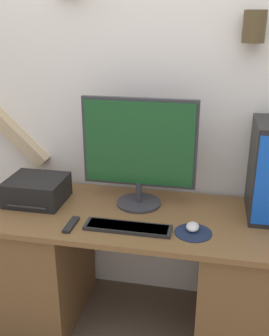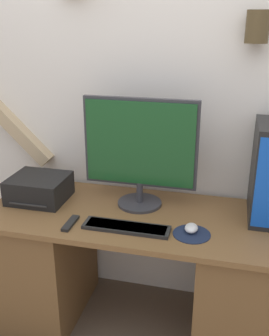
{
  "view_description": "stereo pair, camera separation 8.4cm",
  "coord_description": "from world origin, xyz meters",
  "px_view_note": "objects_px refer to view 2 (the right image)",
  "views": [
    {
      "loc": [
        0.37,
        -1.52,
        1.73
      ],
      "look_at": [
        -0.01,
        0.34,
        1.01
      ],
      "focal_mm": 42.0,
      "sensor_mm": 36.0,
      "label": 1
    },
    {
      "loc": [
        0.45,
        -1.5,
        1.73
      ],
      "look_at": [
        -0.01,
        0.34,
        1.01
      ],
      "focal_mm": 42.0,
      "sensor_mm": 36.0,
      "label": 2
    }
  ],
  "objects_px": {
    "monitor": "(140,148)",
    "remote_control": "(70,223)",
    "printer": "(39,188)",
    "mouse": "(191,228)",
    "computer_tower": "(269,172)",
    "keyboard": "(126,227)"
  },
  "relations": [
    {
      "from": "monitor",
      "to": "remote_control",
      "type": "bearing_deg",
      "value": -132.34
    },
    {
      "from": "printer",
      "to": "remote_control",
      "type": "distance_m",
      "value": 0.38
    },
    {
      "from": "monitor",
      "to": "printer",
      "type": "distance_m",
      "value": 0.64
    },
    {
      "from": "mouse",
      "to": "computer_tower",
      "type": "height_order",
      "value": "computer_tower"
    },
    {
      "from": "monitor",
      "to": "mouse",
      "type": "relative_size",
      "value": 7.21
    },
    {
      "from": "mouse",
      "to": "printer",
      "type": "xyz_separation_m",
      "value": [
        -0.9,
        0.16,
        0.05
      ]
    },
    {
      "from": "keyboard",
      "to": "mouse",
      "type": "bearing_deg",
      "value": 8.79
    },
    {
      "from": "mouse",
      "to": "computer_tower",
      "type": "relative_size",
      "value": 0.17
    },
    {
      "from": "computer_tower",
      "to": "remote_control",
      "type": "height_order",
      "value": "computer_tower"
    },
    {
      "from": "mouse",
      "to": "computer_tower",
      "type": "distance_m",
      "value": 0.5
    },
    {
      "from": "mouse",
      "to": "keyboard",
      "type": "bearing_deg",
      "value": -171.21
    },
    {
      "from": "computer_tower",
      "to": "printer",
      "type": "relative_size",
      "value": 1.59
    },
    {
      "from": "monitor",
      "to": "remote_control",
      "type": "distance_m",
      "value": 0.54
    },
    {
      "from": "keyboard",
      "to": "computer_tower",
      "type": "distance_m",
      "value": 0.78
    },
    {
      "from": "monitor",
      "to": "mouse",
      "type": "xyz_separation_m",
      "value": [
        0.32,
        -0.24,
        -0.31
      ]
    },
    {
      "from": "mouse",
      "to": "remote_control",
      "type": "height_order",
      "value": "mouse"
    },
    {
      "from": "remote_control",
      "to": "printer",
      "type": "bearing_deg",
      "value": 140.61
    },
    {
      "from": "monitor",
      "to": "computer_tower",
      "type": "bearing_deg",
      "value": 1.59
    },
    {
      "from": "remote_control",
      "to": "monitor",
      "type": "bearing_deg",
      "value": 47.66
    },
    {
      "from": "monitor",
      "to": "keyboard",
      "type": "distance_m",
      "value": 0.43
    },
    {
      "from": "computer_tower",
      "to": "printer",
      "type": "height_order",
      "value": "computer_tower"
    },
    {
      "from": "monitor",
      "to": "remote_control",
      "type": "height_order",
      "value": "monitor"
    }
  ]
}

